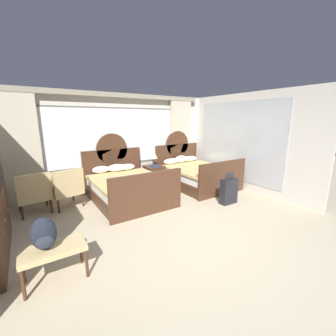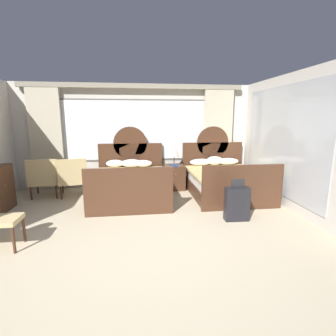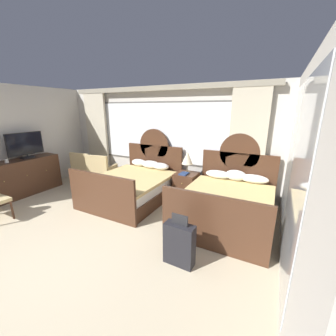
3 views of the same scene
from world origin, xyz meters
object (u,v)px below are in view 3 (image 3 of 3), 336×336
cup_on_dresser (6,161)px  armchair_by_window_centre (85,167)px  book_on_nightstand (184,174)px  suitcase_on_floor (179,244)px  table_lamp_on_nightstand (187,158)px  bed_near_window (134,185)px  dresser_minibar (21,177)px  nightstand_between_beds (186,186)px  tv_flatscreen (26,145)px  bed_near_mirror (227,203)px  armchair_by_window_left (101,170)px

cup_on_dresser → armchair_by_window_centre: (0.60, 1.70, -0.48)m
book_on_nightstand → suitcase_on_floor: (0.83, -2.07, -0.33)m
table_lamp_on_nightstand → armchair_by_window_centre: (-3.09, -0.35, -0.52)m
bed_near_window → armchair_by_window_centre: (-1.97, 0.29, 0.13)m
dresser_minibar → suitcase_on_floor: 4.61m
nightstand_between_beds → table_lamp_on_nightstand: size_ratio=1.20×
dresser_minibar → suitcase_on_floor: size_ratio=2.37×
bed_near_window → book_on_nightstand: size_ratio=8.16×
dresser_minibar → tv_flatscreen: (0.03, 0.23, 0.79)m
bed_near_mirror → nightstand_between_beds: 1.27m
bed_near_mirror → book_on_nightstand: 1.28m
bed_near_window → nightstand_between_beds: bed_near_window is taller
dresser_minibar → armchair_by_window_left: armchair_by_window_left is taller
bed_near_window → cup_on_dresser: bed_near_window is taller
dresser_minibar → armchair_by_window_centre: armchair_by_window_centre is taller
table_lamp_on_nightstand → armchair_by_window_left: bearing=-171.9°
bed_near_window → armchair_by_window_left: size_ratio=2.32×
table_lamp_on_nightstand → dresser_minibar: size_ratio=0.29×
book_on_nightstand → armchair_by_window_centre: size_ratio=0.28×
nightstand_between_beds → dresser_minibar: (-3.78, -1.72, 0.14)m
nightstand_between_beds → book_on_nightstand: bearing=-100.8°
armchair_by_window_centre → bed_near_window: bearing=-8.4°
suitcase_on_floor → cup_on_dresser: bearing=177.8°
armchair_by_window_left → nightstand_between_beds: bearing=7.0°
dresser_minibar → table_lamp_on_nightstand: bearing=25.0°
cup_on_dresser → suitcase_on_floor: cup_on_dresser is taller
tv_flatscreen → suitcase_on_floor: bearing=-8.5°
dresser_minibar → suitcase_on_floor: bearing=-5.7°
armchair_by_window_left → armchair_by_window_centre: same height
table_lamp_on_nightstand → suitcase_on_floor: bearing=-70.0°
bed_near_window → book_on_nightstand: (1.10, 0.49, 0.30)m
book_on_nightstand → armchair_by_window_centre: bearing=-176.2°
nightstand_between_beds → dresser_minibar: 4.15m
bed_near_mirror → armchair_by_window_centre: size_ratio=2.32×
table_lamp_on_nightstand → armchair_by_window_centre: 3.15m
book_on_nightstand → dresser_minibar: dresser_minibar is taller
nightstand_between_beds → tv_flatscreen: 4.14m
armchair_by_window_centre → suitcase_on_floor: size_ratio=1.20×
nightstand_between_beds → armchair_by_window_left: size_ratio=0.69×
bed_near_mirror → armchair_by_window_left: (-3.58, 0.29, 0.13)m
nightstand_between_beds → armchair_by_window_centre: size_ratio=0.69×
tv_flatscreen → nightstand_between_beds: bearing=21.7°
book_on_nightstand → table_lamp_on_nightstand: bearing=82.9°
tv_flatscreen → cup_on_dresser: size_ratio=7.94×
table_lamp_on_nightstand → cup_on_dresser: bearing=-151.0°
book_on_nightstand → tv_flatscreen: 4.02m
bed_near_mirror → suitcase_on_floor: bed_near_mirror is taller
tv_flatscreen → armchair_by_window_centre: size_ratio=0.94×
table_lamp_on_nightstand → armchair_by_window_left: 2.54m
dresser_minibar → armchair_by_window_centre: size_ratio=1.98×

